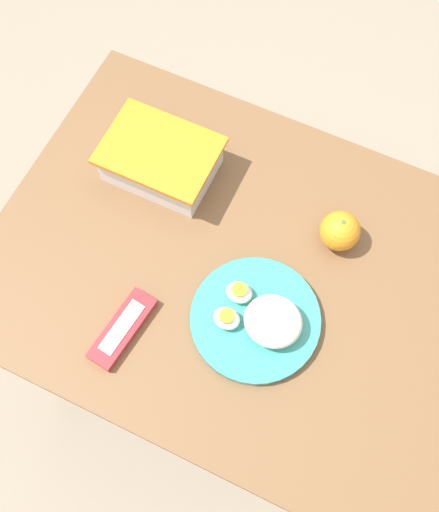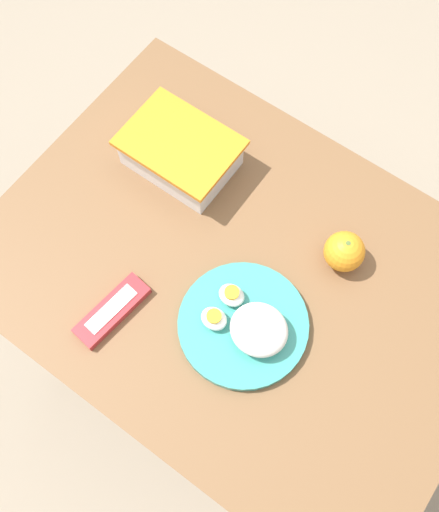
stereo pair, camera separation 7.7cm
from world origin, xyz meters
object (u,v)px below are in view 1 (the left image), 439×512
Objects in this scene: food_container at (161,161)px; rice_plate at (259,319)px; orange_fruit at (340,231)px; candy_bar at (123,329)px.

rice_plate is (0.30, -0.21, -0.01)m from food_container.
rice_plate is at bearing -107.73° from orange_fruit.
food_container reaches higher than rice_plate.
food_container reaches higher than orange_fruit.
orange_fruit is 0.49× the size of candy_bar.
rice_plate is (-0.07, -0.21, -0.02)m from orange_fruit.
orange_fruit reaches higher than candy_bar.
rice_plate is 0.24m from candy_bar.
candy_bar is (0.09, -0.32, -0.02)m from food_container.
food_container is at bearing -179.08° from orange_fruit.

